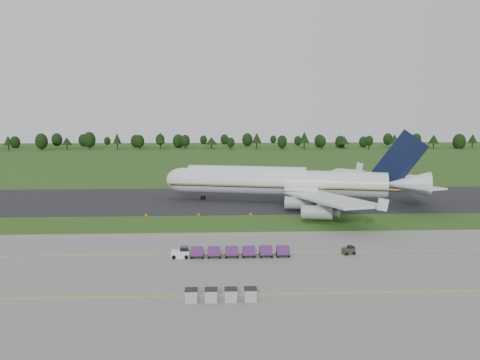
{
  "coord_description": "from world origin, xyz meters",
  "views": [
    {
      "loc": [
        -0.12,
        -96.4,
        22.45
      ],
      "look_at": [
        4.28,
        2.0,
        8.94
      ],
      "focal_mm": 35.0,
      "sensor_mm": 36.0,
      "label": 1
    }
  ],
  "objects_px": {
    "utility_cart": "(349,251)",
    "uld_row": "(221,295)",
    "edge_markers": "(199,215)",
    "baggage_train": "(229,252)",
    "aircraft": "(286,182)"
  },
  "relations": [
    {
      "from": "baggage_train",
      "to": "utility_cart",
      "type": "height_order",
      "value": "baggage_train"
    },
    {
      "from": "aircraft",
      "to": "uld_row",
      "type": "height_order",
      "value": "aircraft"
    },
    {
      "from": "edge_markers",
      "to": "aircraft",
      "type": "bearing_deg",
      "value": 34.92
    },
    {
      "from": "utility_cart",
      "to": "uld_row",
      "type": "xyz_separation_m",
      "value": [
        -20.9,
        -18.57,
        0.26
      ]
    },
    {
      "from": "aircraft",
      "to": "edge_markers",
      "type": "height_order",
      "value": "aircraft"
    },
    {
      "from": "uld_row",
      "to": "aircraft",
      "type": "bearing_deg",
      "value": 75.19
    },
    {
      "from": "edge_markers",
      "to": "utility_cart",
      "type": "bearing_deg",
      "value": -50.09
    },
    {
      "from": "uld_row",
      "to": "edge_markers",
      "type": "distance_m",
      "value": 49.62
    },
    {
      "from": "uld_row",
      "to": "edge_markers",
      "type": "relative_size",
      "value": 0.36
    },
    {
      "from": "aircraft",
      "to": "uld_row",
      "type": "relative_size",
      "value": 7.87
    },
    {
      "from": "utility_cart",
      "to": "edge_markers",
      "type": "distance_m",
      "value": 40.16
    },
    {
      "from": "uld_row",
      "to": "edge_markers",
      "type": "height_order",
      "value": "uld_row"
    },
    {
      "from": "aircraft",
      "to": "baggage_train",
      "type": "height_order",
      "value": "aircraft"
    },
    {
      "from": "baggage_train",
      "to": "edge_markers",
      "type": "distance_m",
      "value": 32.17
    },
    {
      "from": "baggage_train",
      "to": "edge_markers",
      "type": "xyz_separation_m",
      "value": [
        -6.28,
        31.55,
        -0.68
      ]
    }
  ]
}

